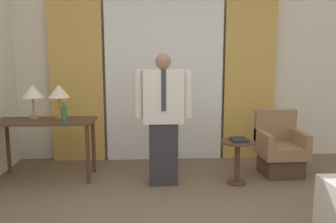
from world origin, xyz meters
name	(u,v)px	position (x,y,z in m)	size (l,w,h in m)	color
wall_back	(164,74)	(0.00, 3.02, 1.35)	(10.00, 0.06, 2.70)	silver
curtain_sheer_center	(164,78)	(0.00, 2.89, 1.29)	(1.80, 0.06, 2.58)	white
curtain_drape_left	(77,78)	(-1.34, 2.89, 1.29)	(0.80, 0.06, 2.58)	gold
curtain_drape_right	(249,78)	(1.34, 2.89, 1.29)	(0.80, 0.06, 2.58)	gold
desk	(45,129)	(-1.60, 2.09, 0.67)	(1.28, 0.56, 0.79)	#4C3323
table_lamp_left	(33,93)	(-1.77, 2.20, 1.14)	(0.29, 0.29, 0.45)	#9E7F47
table_lamp_right	(59,92)	(-1.43, 2.20, 1.14)	(0.29, 0.29, 0.45)	#9E7F47
bottle_near_edge	(64,114)	(-1.30, 1.91, 0.89)	(0.07, 0.07, 0.26)	#336638
person	(163,116)	(-0.07, 1.80, 0.88)	(0.71, 0.23, 1.64)	#2D2D33
armchair	(280,151)	(1.55, 2.08, 0.33)	(0.58, 0.58, 0.87)	#4C3323
side_table	(237,155)	(0.86, 1.75, 0.38)	(0.43, 0.43, 0.56)	#4C3323
book	(239,140)	(0.88, 1.74, 0.57)	(0.20, 0.24, 0.03)	black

